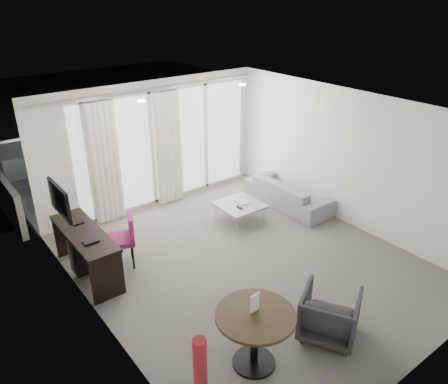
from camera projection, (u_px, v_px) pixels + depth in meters
floor at (245, 262)px, 7.40m from camera, size 5.00×6.00×0.00m
ceiling at (249, 112)px, 6.29m from camera, size 5.00×6.00×0.00m
wall_left at (95, 245)px, 5.47m from camera, size 0.00×6.00×2.60m
wall_right at (348, 159)px, 8.22m from camera, size 0.00×6.00×2.60m
wall_front at (427, 288)px, 4.70m from camera, size 5.00×0.00×2.60m
window_panel at (167, 146)px, 9.20m from camera, size 4.00×0.02×2.38m
window_frame at (167, 146)px, 9.19m from camera, size 4.10×0.06×2.44m
curtain_left at (105, 163)px, 8.28m from camera, size 0.60×0.20×2.38m
curtain_right at (169, 148)px, 9.05m from camera, size 0.60×0.20×2.38m
curtain_track at (154, 90)px, 8.38m from camera, size 4.80×0.04×0.04m
downlight_a at (141, 101)px, 6.95m from camera, size 0.12×0.12×0.02m
downlight_b at (242, 85)px, 8.11m from camera, size 0.12×0.12×0.02m
desk at (87, 253)px, 6.95m from camera, size 0.52×1.68×0.79m
tv at (59, 200)px, 6.52m from camera, size 0.05×0.80×0.50m
desk_chair at (119, 240)px, 7.17m from camera, size 0.64×0.63×0.92m
round_table at (255, 339)px, 5.27m from camera, size 1.16×1.16×0.77m
menu_card at (254, 314)px, 5.17m from camera, size 0.13×0.03×0.24m
red_lamp at (201, 383)px, 4.45m from camera, size 0.30×0.30×1.16m
tub_armchair at (330, 314)px, 5.74m from camera, size 1.00×0.99×0.67m
coffee_table at (240, 212)px, 8.65m from camera, size 0.84×0.84×0.37m
remote at (239, 209)px, 8.42m from camera, size 0.06×0.15×0.02m
magazine at (242, 202)px, 8.66m from camera, size 0.26×0.32×0.02m
sofa at (288, 193)px, 9.22m from camera, size 0.76×1.96×0.57m
terrace_slab at (138, 178)px, 10.82m from camera, size 5.60×3.00×0.12m
rattan_chair_a at (144, 162)px, 10.62m from camera, size 0.61×0.61×0.75m
rattan_chair_b at (176, 146)px, 11.56m from camera, size 0.70×0.70×0.81m
rattan_table at (188, 156)px, 11.30m from camera, size 0.61×0.61×0.54m
balustrade at (111, 142)px, 11.62m from camera, size 5.50×0.06×1.05m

